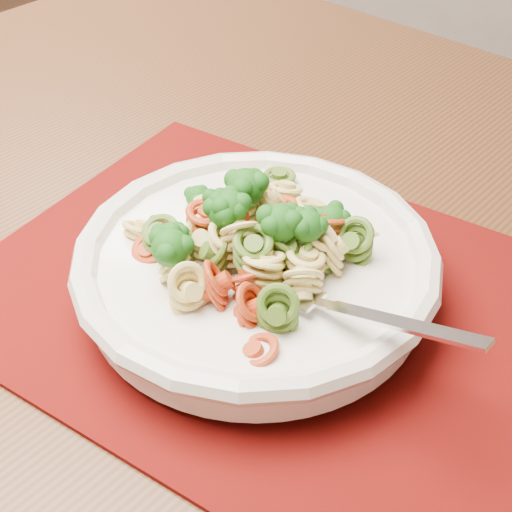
% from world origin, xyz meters
% --- Properties ---
extents(dining_table, '(1.50, 1.22, 0.78)m').
position_xyz_m(dining_table, '(0.54, -0.15, 0.66)').
color(dining_table, '#533117').
rests_on(dining_table, ground).
extents(placemat, '(0.49, 0.42, 0.00)m').
position_xyz_m(placemat, '(0.51, -0.24, 0.78)').
color(placemat, '#500B03').
rests_on(placemat, dining_table).
extents(pasta_bowl, '(0.27, 0.27, 0.05)m').
position_xyz_m(pasta_bowl, '(0.51, -0.25, 0.81)').
color(pasta_bowl, white).
rests_on(pasta_bowl, placemat).
extents(pasta_broccoli_heap, '(0.23, 0.23, 0.06)m').
position_xyz_m(pasta_broccoli_heap, '(0.51, -0.25, 0.83)').
color(pasta_broccoli_heap, tan).
rests_on(pasta_broccoli_heap, pasta_bowl).
extents(fork, '(0.18, 0.08, 0.08)m').
position_xyz_m(fork, '(0.55, -0.28, 0.82)').
color(fork, silver).
rests_on(fork, pasta_bowl).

